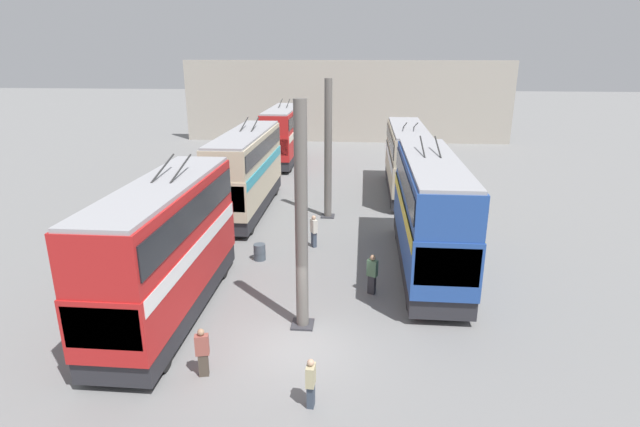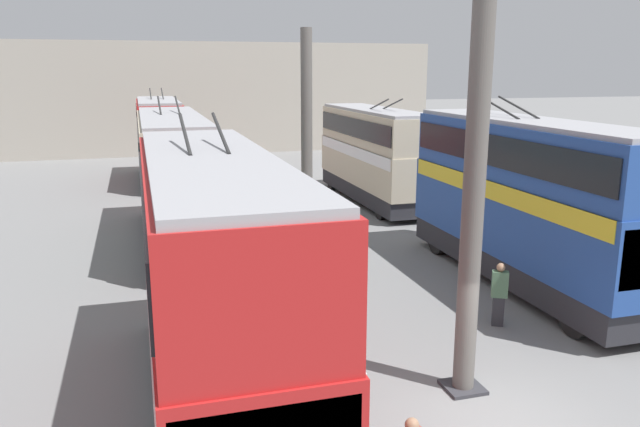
{
  "view_description": "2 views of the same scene",
  "coord_description": "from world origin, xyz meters",
  "px_view_note": "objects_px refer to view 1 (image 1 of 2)",
  "views": [
    {
      "loc": [
        -14.64,
        -2.07,
        9.69
      ],
      "look_at": [
        8.32,
        -0.06,
        2.18
      ],
      "focal_mm": 28.0,
      "sensor_mm": 36.0,
      "label": 1
    },
    {
      "loc": [
        -9.31,
        6.38,
        6.73
      ],
      "look_at": [
        9.6,
        0.86,
        2.14
      ],
      "focal_mm": 35.0,
      "sensor_mm": 36.0,
      "label": 2
    }
  ],
  "objects_px": {
    "bus_left_near": "(430,208)",
    "bus_right_mid": "(246,167)",
    "bus_right_near": "(166,243)",
    "person_aisle_midway": "(314,230)",
    "person_by_left_row": "(372,273)",
    "bus_right_far": "(283,132)",
    "oil_drum": "(260,252)",
    "person_by_right_row": "(202,351)",
    "bus_left_far": "(407,156)",
    "person_aisle_foreground": "(311,382)"
  },
  "relations": [
    {
      "from": "bus_right_mid",
      "to": "person_aisle_foreground",
      "type": "xyz_separation_m",
      "value": [
        -17.93,
        -5.9,
        -2.06
      ]
    },
    {
      "from": "bus_right_near",
      "to": "person_aisle_midway",
      "type": "bearing_deg",
      "value": -32.86
    },
    {
      "from": "bus_right_near",
      "to": "bus_right_mid",
      "type": "xyz_separation_m",
      "value": [
        13.09,
        -0.0,
        -0.07
      ]
    },
    {
      "from": "bus_right_near",
      "to": "bus_left_near",
      "type": "bearing_deg",
      "value": -63.63
    },
    {
      "from": "bus_right_mid",
      "to": "oil_drum",
      "type": "bearing_deg",
      "value": -163.14
    },
    {
      "from": "bus_right_mid",
      "to": "person_aisle_foreground",
      "type": "distance_m",
      "value": 18.99
    },
    {
      "from": "person_by_left_row",
      "to": "person_aisle_foreground",
      "type": "distance_m",
      "value": 7.4
    },
    {
      "from": "person_by_left_row",
      "to": "person_aisle_midway",
      "type": "bearing_deg",
      "value": 58.36
    },
    {
      "from": "bus_left_near",
      "to": "person_by_left_row",
      "type": "bearing_deg",
      "value": 137.05
    },
    {
      "from": "bus_right_mid",
      "to": "person_aisle_foreground",
      "type": "relative_size",
      "value": 7.08
    },
    {
      "from": "bus_right_near",
      "to": "oil_drum",
      "type": "bearing_deg",
      "value": -23.0
    },
    {
      "from": "bus_right_far",
      "to": "person_aisle_midway",
      "type": "bearing_deg",
      "value": -166.59
    },
    {
      "from": "bus_left_far",
      "to": "person_by_left_row",
      "type": "relative_size",
      "value": 6.02
    },
    {
      "from": "person_aisle_midway",
      "to": "bus_left_near",
      "type": "bearing_deg",
      "value": -53.15
    },
    {
      "from": "bus_right_near",
      "to": "bus_right_mid",
      "type": "height_order",
      "value": "bus_right_near"
    },
    {
      "from": "bus_left_near",
      "to": "person_aisle_foreground",
      "type": "bearing_deg",
      "value": 156.26
    },
    {
      "from": "person_by_left_row",
      "to": "person_by_right_row",
      "type": "height_order",
      "value": "person_by_left_row"
    },
    {
      "from": "bus_left_near",
      "to": "oil_drum",
      "type": "distance_m",
      "value": 8.37
    },
    {
      "from": "bus_right_mid",
      "to": "person_by_left_row",
      "type": "height_order",
      "value": "bus_right_mid"
    },
    {
      "from": "bus_right_mid",
      "to": "oil_drum",
      "type": "height_order",
      "value": "bus_right_mid"
    },
    {
      "from": "person_by_left_row",
      "to": "oil_drum",
      "type": "xyz_separation_m",
      "value": [
        3.11,
        5.4,
        -0.53
      ]
    },
    {
      "from": "bus_right_mid",
      "to": "bus_right_far",
      "type": "height_order",
      "value": "bus_right_mid"
    },
    {
      "from": "bus_right_near",
      "to": "person_aisle_midway",
      "type": "relative_size",
      "value": 5.79
    },
    {
      "from": "person_aisle_midway",
      "to": "bus_left_far",
      "type": "bearing_deg",
      "value": 32.54
    },
    {
      "from": "bus_left_near",
      "to": "bus_left_far",
      "type": "relative_size",
      "value": 1.02
    },
    {
      "from": "person_aisle_foreground",
      "to": "person_aisle_midway",
      "type": "bearing_deg",
      "value": -80.88
    },
    {
      "from": "bus_left_near",
      "to": "person_by_right_row",
      "type": "height_order",
      "value": "bus_left_near"
    },
    {
      "from": "bus_left_near",
      "to": "person_aisle_midway",
      "type": "xyz_separation_m",
      "value": [
        2.3,
        5.5,
        -2.08
      ]
    },
    {
      "from": "bus_right_mid",
      "to": "person_by_left_row",
      "type": "relative_size",
      "value": 6.28
    },
    {
      "from": "bus_left_near",
      "to": "bus_right_near",
      "type": "height_order",
      "value": "bus_left_near"
    },
    {
      "from": "bus_left_near",
      "to": "bus_right_mid",
      "type": "relative_size",
      "value": 0.98
    },
    {
      "from": "bus_right_mid",
      "to": "person_by_left_row",
      "type": "distance_m",
      "value": 13.37
    },
    {
      "from": "bus_right_far",
      "to": "person_aisle_foreground",
      "type": "distance_m",
      "value": 32.85
    },
    {
      "from": "bus_right_far",
      "to": "person_by_right_row",
      "type": "relative_size",
      "value": 5.74
    },
    {
      "from": "bus_left_far",
      "to": "bus_right_near",
      "type": "relative_size",
      "value": 1.06
    },
    {
      "from": "bus_right_mid",
      "to": "oil_drum",
      "type": "xyz_separation_m",
      "value": [
        -7.64,
        -2.31,
        -2.46
      ]
    },
    {
      "from": "bus_right_near",
      "to": "person_aisle_midway",
      "type": "xyz_separation_m",
      "value": [
        7.39,
        -4.77,
        -2.03
      ]
    },
    {
      "from": "bus_right_near",
      "to": "person_by_right_row",
      "type": "bearing_deg",
      "value": -146.86
    },
    {
      "from": "person_aisle_midway",
      "to": "oil_drum",
      "type": "bearing_deg",
      "value": -172.24
    },
    {
      "from": "bus_right_near",
      "to": "bus_right_far",
      "type": "height_order",
      "value": "bus_right_near"
    },
    {
      "from": "oil_drum",
      "to": "person_aisle_midway",
      "type": "bearing_deg",
      "value": -51.77
    },
    {
      "from": "person_by_left_row",
      "to": "bus_right_far",
      "type": "bearing_deg",
      "value": 45.22
    },
    {
      "from": "bus_right_mid",
      "to": "oil_drum",
      "type": "distance_m",
      "value": 8.35
    },
    {
      "from": "bus_left_near",
      "to": "bus_right_far",
      "type": "height_order",
      "value": "bus_left_near"
    },
    {
      "from": "person_by_left_row",
      "to": "person_aisle_midway",
      "type": "xyz_separation_m",
      "value": [
        5.04,
        2.94,
        -0.02
      ]
    },
    {
      "from": "bus_left_near",
      "to": "person_aisle_midway",
      "type": "distance_m",
      "value": 6.31
    },
    {
      "from": "bus_right_mid",
      "to": "person_aisle_midway",
      "type": "bearing_deg",
      "value": -140.08
    },
    {
      "from": "bus_right_near",
      "to": "person_by_right_row",
      "type": "distance_m",
      "value": 4.88
    },
    {
      "from": "oil_drum",
      "to": "person_by_right_row",
      "type": "bearing_deg",
      "value": -179.36
    },
    {
      "from": "person_aisle_foreground",
      "to": "person_by_right_row",
      "type": "relative_size",
      "value": 0.94
    }
  ]
}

